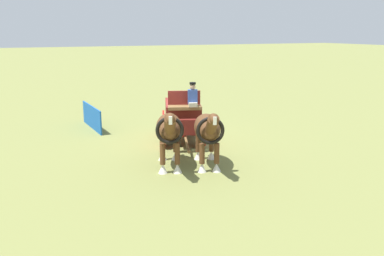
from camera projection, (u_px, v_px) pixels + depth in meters
ground_plane at (183, 140)px, 17.39m from camera, size 220.00×220.00×0.00m
show_wagon at (183, 115)px, 16.98m from camera, size 5.32×2.72×2.66m
draft_horse_near at (208, 130)px, 13.68m from camera, size 2.91×1.55×2.16m
draft_horse_off at (169, 130)px, 13.57m from camera, size 2.94×1.56×2.20m
sponsor_banner at (92, 117)px, 19.37m from camera, size 3.20×0.21×1.10m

